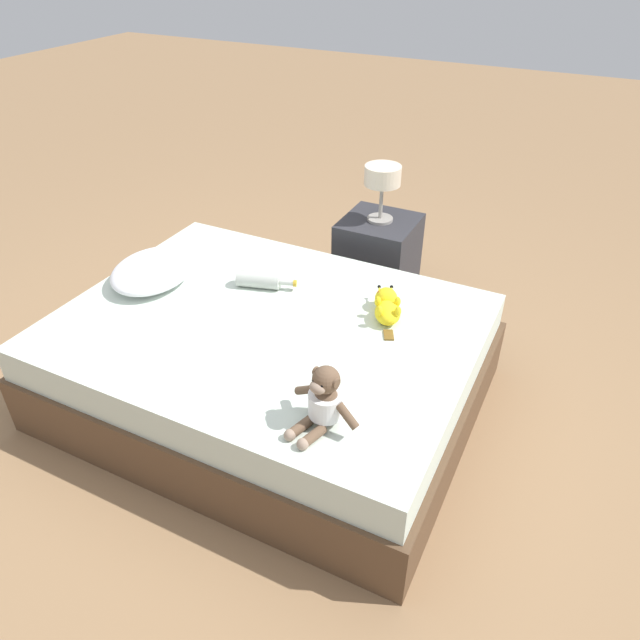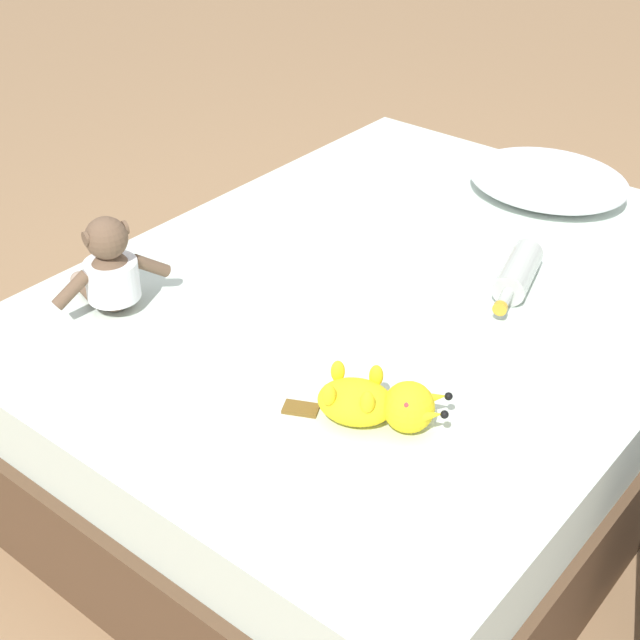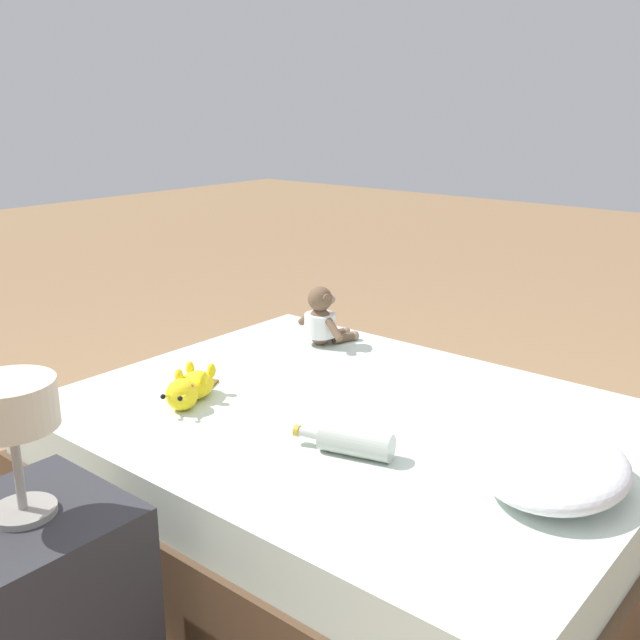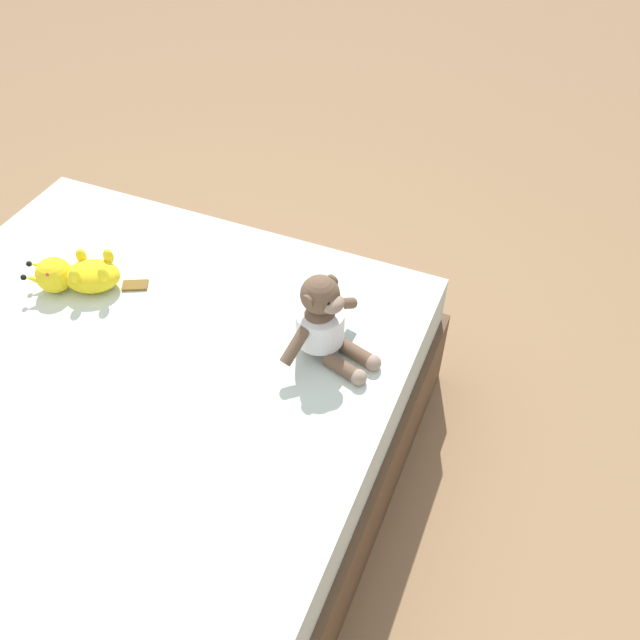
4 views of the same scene
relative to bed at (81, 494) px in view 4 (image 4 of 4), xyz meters
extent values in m
plane|color=#93704C|center=(0.00, 0.00, -0.22)|extent=(16.00, 16.00, 0.00)
cube|color=brown|center=(0.00, 0.00, -0.08)|extent=(1.39, 1.82, 0.28)
cube|color=silver|center=(0.00, 0.00, 0.14)|extent=(1.35, 1.76, 0.16)
ellipsoid|color=brown|center=(-0.44, -0.50, 0.30)|extent=(0.13, 0.13, 0.15)
cylinder|color=white|center=(-0.44, -0.50, 0.30)|extent=(0.15, 0.15, 0.09)
sphere|color=brown|center=(-0.44, -0.50, 0.41)|extent=(0.10, 0.10, 0.10)
ellipsoid|color=gray|center=(-0.48, -0.49, 0.40)|extent=(0.06, 0.07, 0.04)
sphere|color=black|center=(-0.48, -0.51, 0.42)|extent=(0.01, 0.01, 0.01)
sphere|color=black|center=(-0.47, -0.47, 0.42)|extent=(0.01, 0.01, 0.01)
cylinder|color=brown|center=(-0.45, -0.54, 0.42)|extent=(0.03, 0.02, 0.03)
cylinder|color=brown|center=(-0.42, -0.46, 0.42)|extent=(0.03, 0.02, 0.03)
cylinder|color=brown|center=(-0.46, -0.59, 0.31)|extent=(0.06, 0.10, 0.08)
cylinder|color=brown|center=(-0.41, -0.41, 0.31)|extent=(0.06, 0.10, 0.08)
cylinder|color=brown|center=(-0.54, -0.50, 0.24)|extent=(0.11, 0.06, 0.04)
cylinder|color=brown|center=(-0.52, -0.44, 0.24)|extent=(0.11, 0.06, 0.04)
sphere|color=gray|center=(-0.58, -0.49, 0.24)|extent=(0.04, 0.04, 0.04)
sphere|color=gray|center=(-0.57, -0.43, 0.24)|extent=(0.04, 0.04, 0.04)
ellipsoid|color=yellow|center=(0.23, -0.47, 0.27)|extent=(0.18, 0.16, 0.08)
sphere|color=yellow|center=(0.32, -0.42, 0.27)|extent=(0.10, 0.10, 0.10)
cone|color=yellow|center=(0.35, -0.38, 0.28)|extent=(0.07, 0.05, 0.05)
sphere|color=black|center=(0.38, -0.37, 0.29)|extent=(0.02, 0.02, 0.02)
cone|color=yellow|center=(0.37, -0.43, 0.28)|extent=(0.07, 0.05, 0.05)
sphere|color=black|center=(0.40, -0.42, 0.29)|extent=(0.02, 0.02, 0.02)
sphere|color=red|center=(0.31, -0.40, 0.30)|extent=(0.02, 0.02, 0.02)
sphere|color=red|center=(0.34, -0.45, 0.30)|extent=(0.02, 0.02, 0.02)
ellipsoid|color=yellow|center=(0.24, -0.42, 0.30)|extent=(0.04, 0.04, 0.05)
ellipsoid|color=yellow|center=(0.28, -0.49, 0.30)|extent=(0.04, 0.04, 0.05)
ellipsoid|color=yellow|center=(0.17, -0.45, 0.30)|extent=(0.04, 0.04, 0.05)
ellipsoid|color=yellow|center=(0.21, -0.52, 0.30)|extent=(0.04, 0.04, 0.05)
cube|color=brown|center=(0.13, -0.51, 0.23)|extent=(0.08, 0.07, 0.01)
camera|label=1|loc=(-1.78, -1.15, 1.67)|focal=33.11mm
camera|label=2|loc=(1.06, -1.59, 1.37)|focal=51.85mm
camera|label=3|loc=(1.68, 1.26, 1.15)|focal=41.42mm
camera|label=4|loc=(-0.89, 0.57, 1.50)|focal=37.63mm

